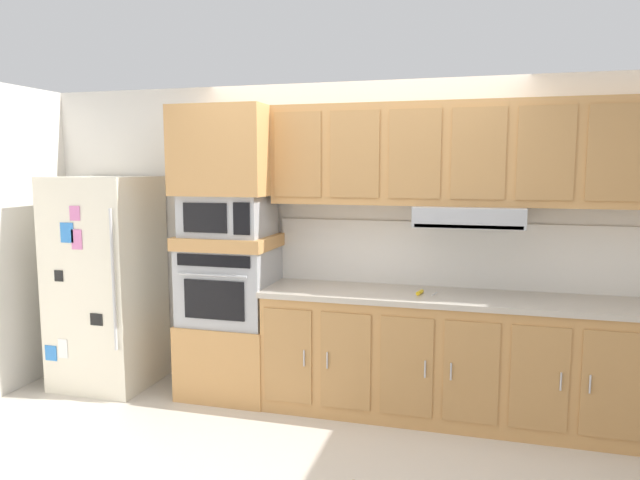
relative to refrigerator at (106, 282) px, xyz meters
name	(u,v)px	position (x,y,z in m)	size (l,w,h in m)	color
ground_plane	(325,450)	(2.09, -0.68, -0.88)	(9.60, 9.60, 0.00)	beige
back_kitchen_wall	(360,240)	(2.09, 0.43, 0.37)	(6.20, 0.12, 2.50)	silver
refrigerator	(106,282)	(0.00, 0.00, 0.00)	(0.76, 0.73, 1.76)	silver
oven_base_cabinet	(231,357)	(1.10, 0.07, -0.58)	(0.74, 0.62, 0.60)	tan
built_in_oven	(230,285)	(1.10, 0.07, 0.02)	(0.70, 0.62, 0.60)	#A8AAAF
appliance_mid_shelf	(229,241)	(1.10, 0.07, 0.37)	(0.74, 0.62, 0.10)	tan
microwave	(229,215)	(1.10, 0.07, 0.58)	(0.64, 0.54, 0.32)	#A8AAAF
appliance_upper_cabinet	(227,151)	(1.10, 0.07, 1.08)	(0.74, 0.62, 0.68)	tan
lower_cabinet_run	(471,361)	(2.99, 0.07, -0.44)	(3.05, 0.63, 0.88)	tan
countertop_slab	(474,299)	(2.99, 0.07, 0.02)	(3.09, 0.64, 0.04)	#BCB2A3
backsplash_panel	(475,256)	(2.99, 0.36, 0.29)	(3.09, 0.02, 0.50)	white
upper_cabinet_with_hood	(478,158)	(2.99, 0.19, 1.02)	(3.05, 0.48, 0.88)	tan
screwdriver	(421,293)	(2.62, 0.02, 0.05)	(0.15, 0.13, 0.03)	yellow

